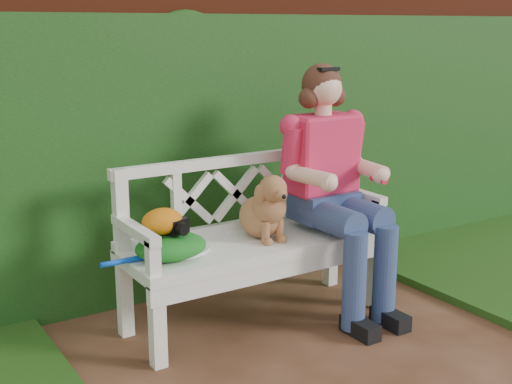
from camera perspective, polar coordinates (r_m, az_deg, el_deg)
brick_wall at (r=4.42m, az=-6.02°, el=6.72°), size 10.00×0.30×2.20m
ivy_hedge at (r=4.27m, az=-4.62°, el=3.09°), size 10.00×0.18×1.70m
garden_bench at (r=3.88m, az=0.00°, el=-7.33°), size 1.64×0.79×0.48m
seated_woman at (r=3.99m, az=5.90°, el=0.21°), size 0.71×0.87×1.41m
dog at (r=3.77m, az=0.64°, el=-1.10°), size 0.34×0.40×0.38m
tennis_racket at (r=3.58m, az=-6.77°, el=-4.93°), size 0.65×0.33×0.03m
green_bag at (r=3.51m, az=-7.10°, el=-4.48°), size 0.40×0.32×0.13m
camera_item at (r=3.49m, az=-6.71°, el=-2.81°), size 0.14×0.12×0.08m
baseball_glove at (r=3.48m, az=-7.82°, el=-2.43°), size 0.24×0.19×0.14m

